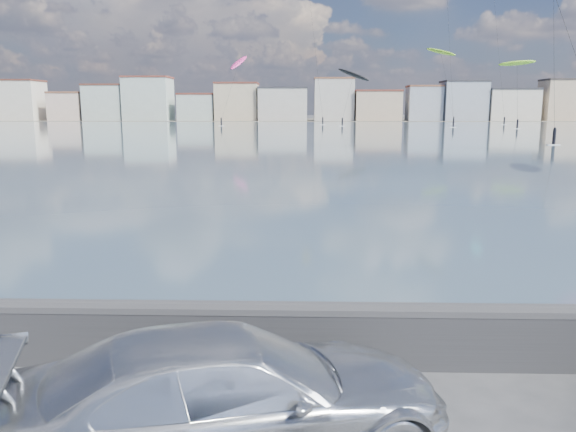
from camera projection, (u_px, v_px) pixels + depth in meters
The scene contains 9 objects.
bay_water at pixel (297, 132), 96.21m from camera, with size 500.00×177.00×0.00m, color #395369.
far_shore_strip at pixel (301, 120), 202.72m from camera, with size 500.00×60.00×0.00m, color #4C473D.
seawall at pixel (223, 331), 8.93m from camera, with size 400.00×0.36×1.08m.
far_buildings at pixel (305, 102), 187.80m from camera, with size 240.79×13.26×14.60m.
car_silver at pixel (231, 396), 6.54m from camera, with size 2.14×5.27×1.53m, color silver.
kitesurfer_5 at pixel (353, 75), 138.93m from camera, with size 8.91×14.78×14.66m.
kitesurfer_14 at pixel (238, 64), 140.67m from camera, with size 6.23×16.78×17.77m.
kitesurfer_15 at pixel (517, 64), 117.76m from camera, with size 7.91×9.04×14.38m.
kitesurfer_17 at pixel (441, 53), 153.54m from camera, with size 8.57×14.22×21.21m.
Camera 1 is at (1.28, -5.69, 4.06)m, focal length 35.00 mm.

